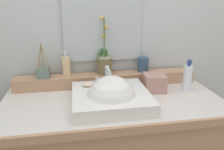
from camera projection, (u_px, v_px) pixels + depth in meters
The scene contains 11 objects.
wall_back at pixel (103, 25), 1.56m from camera, with size 3.09×0.20×2.55m, color silver.
back_ledge at pixel (107, 79), 1.50m from camera, with size 1.19×0.11×0.08m, color tan.
sink_basin at pixel (111, 100), 1.22m from camera, with size 0.42×0.40×0.29m.
soap_bar at pixel (88, 84), 1.30m from camera, with size 0.07×0.04×0.02m, color beige.
potted_plant at pixel (104, 62), 1.48m from camera, with size 0.11×0.11×0.37m.
soap_dispenser at pixel (66, 65), 1.45m from camera, with size 0.06×0.06×0.16m.
tumbler_cup at pixel (143, 65), 1.53m from camera, with size 0.07×0.07×0.10m, color #334D6A.
reed_diffuser at pixel (43, 72), 1.41m from camera, with size 0.09×0.10×0.22m.
lotion_bottle at pixel (187, 78), 1.40m from camera, with size 0.05×0.06×0.20m.
tissue_box at pixel (155, 83), 1.41m from camera, with size 0.13×0.13×0.11m, color tan.
mirror at pixel (103, 14), 1.43m from camera, with size 0.51×0.02×0.61m, color silver.
Camera 1 is at (-0.20, -1.17, 1.45)m, focal length 35.98 mm.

